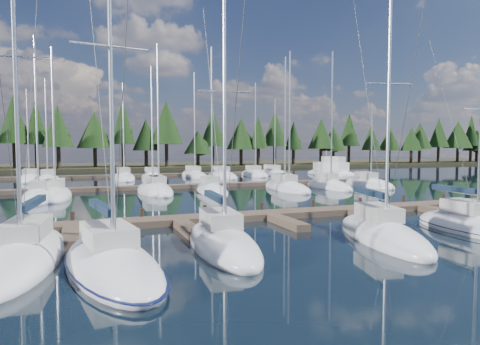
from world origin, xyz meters
name	(u,v)px	position (x,y,z in m)	size (l,w,h in m)	color
ground	(215,197)	(0.00, 30.00, 0.00)	(260.00, 260.00, 0.00)	black
far_shore	(137,166)	(0.00, 90.00, 0.30)	(220.00, 30.00, 0.60)	#322E1B
main_dock	(271,216)	(0.00, 17.36, 0.20)	(44.00, 6.13, 0.90)	brown
back_docks	(173,180)	(0.00, 49.58, 0.20)	(50.00, 21.80, 0.40)	brown
front_sailboat_0	(25,256)	(-13.62, 11.26, 0.29)	(3.73, 10.03, 14.75)	white
front_sailboat_1	(111,264)	(-10.41, 8.99, 0.28)	(4.63, 9.77, 15.06)	white
front_sailboat_2	(222,243)	(-5.38, 10.93, 0.28)	(3.27, 8.97, 12.96)	white
front_sailboat_3	(381,234)	(2.71, 9.92, 0.29)	(4.73, 9.48, 14.05)	white
front_sailboat_4	(471,227)	(8.75, 9.93, 0.28)	(3.22, 8.09, 12.15)	white
back_sailboat_rows	(181,182)	(0.08, 44.70, 0.27)	(44.53, 33.40, 16.77)	white
motor_yacht_right	(331,172)	(26.79, 52.91, 0.55)	(6.12, 10.60, 5.04)	white
tree_line	(141,132)	(-0.27, 80.27, 7.59)	(183.38, 11.97, 13.81)	black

